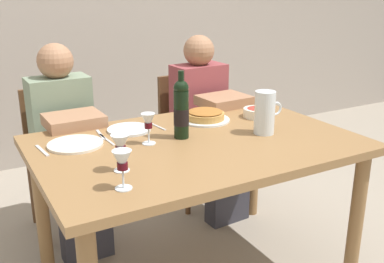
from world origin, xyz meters
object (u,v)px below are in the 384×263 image
at_px(wine_bottle, 181,109).
at_px(wine_glass_left_diner, 148,123).
at_px(diner_left, 68,142).
at_px(chair_right, 189,129).
at_px(baked_tart, 205,116).
at_px(dinner_plate_right_setting, 129,129).
at_px(salad_bowl, 257,112).
at_px(dining_table, 197,159).
at_px(wine_glass_centre, 120,145).
at_px(water_pitcher, 265,115).
at_px(wine_glass_right_diner, 122,162).
at_px(chair_left, 59,150).
at_px(diner_right, 208,121).
at_px(dinner_plate_left_setting, 75,144).

bearing_deg(wine_bottle, wine_glass_left_diner, -178.76).
relative_size(diner_left, chair_right, 1.33).
distance_m(wine_bottle, chair_right, 1.02).
relative_size(baked_tart, dinner_plate_right_setting, 1.20).
bearing_deg(diner_left, baked_tart, 146.06).
xyz_separation_m(salad_bowl, wine_glass_left_diner, (-0.71, -0.11, 0.07)).
xyz_separation_m(dining_table, wine_bottle, (-0.04, 0.08, 0.23)).
bearing_deg(wine_glass_centre, water_pitcher, 7.24).
relative_size(wine_bottle, wine_glass_right_diner, 2.20).
xyz_separation_m(chair_left, diner_left, (0.00, -0.24, 0.12)).
bearing_deg(wine_glass_left_diner, salad_bowl, 8.72).
bearing_deg(wine_glass_left_diner, water_pitcher, -13.85).
relative_size(water_pitcher, baked_tart, 0.80).
relative_size(wine_bottle, chair_right, 0.38).
bearing_deg(wine_glass_centre, wine_glass_left_diner, 46.81).
bearing_deg(dinner_plate_right_setting, wine_bottle, -51.17).
bearing_deg(wine_glass_centre, chair_left, 90.65).
bearing_deg(salad_bowl, diner_right, 94.30).
height_order(salad_bowl, diner_right, diner_right).
height_order(chair_left, diner_right, diner_right).
xyz_separation_m(dining_table, diner_right, (0.46, 0.65, -0.05)).
bearing_deg(dinner_plate_left_setting, dining_table, -22.58).
xyz_separation_m(salad_bowl, diner_right, (-0.03, 0.46, -0.17)).
distance_m(salad_bowl, diner_right, 0.50).
xyz_separation_m(wine_glass_right_diner, wine_glass_centre, (0.05, 0.16, 0.00)).
height_order(water_pitcher, diner_right, diner_right).
relative_size(salad_bowl, dinner_plate_left_setting, 0.61).
xyz_separation_m(dinner_plate_left_setting, chair_right, (0.97, 0.67, -0.27)).
bearing_deg(water_pitcher, wine_glass_centre, -172.76).
height_order(water_pitcher, salad_bowl, water_pitcher).
height_order(dining_table, baked_tart, baked_tart).
distance_m(dinner_plate_left_setting, diner_left, 0.49).
relative_size(water_pitcher, wine_glass_centre, 1.41).
bearing_deg(chair_right, wine_glass_left_diner, 47.32).
distance_m(water_pitcher, chair_right, 1.02).
bearing_deg(dinner_plate_right_setting, diner_left, 120.60).
bearing_deg(dining_table, wine_glass_left_diner, 161.35).
bearing_deg(wine_glass_right_diner, dinner_plate_left_setting, 92.94).
bearing_deg(diner_left, dinner_plate_right_setting, 119.40).
height_order(dinner_plate_left_setting, dinner_plate_right_setting, same).
relative_size(wine_glass_centre, dinner_plate_right_setting, 0.68).
bearing_deg(water_pitcher, wine_glass_right_diner, -162.85).
xyz_separation_m(salad_bowl, dinner_plate_left_setting, (-1.01, 0.04, -0.02)).
bearing_deg(baked_tart, diner_left, 147.25).
distance_m(wine_glass_left_diner, wine_glass_right_diner, 0.48).
bearing_deg(water_pitcher, dinner_plate_left_setting, 161.97).
distance_m(dining_table, wine_glass_centre, 0.51).
bearing_deg(dining_table, chair_left, 116.20).
relative_size(chair_right, diner_right, 0.75).
bearing_deg(wine_glass_right_diner, diner_right, 45.65).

